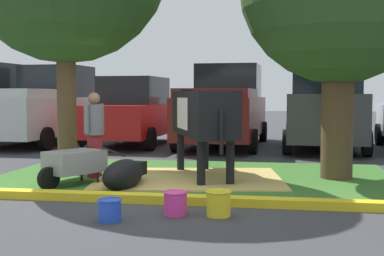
% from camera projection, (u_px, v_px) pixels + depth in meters
% --- Properties ---
extents(ground_plane, '(80.00, 80.00, 0.00)m').
position_uv_depth(ground_plane, '(154.00, 194.00, 7.69)').
color(ground_plane, '#38383D').
extents(grass_island, '(7.15, 4.23, 0.02)m').
position_uv_depth(grass_island, '(194.00, 177.00, 9.26)').
color(grass_island, '#386B28').
rests_on(grass_island, ground).
extents(curb_yellow, '(8.35, 0.24, 0.12)m').
position_uv_depth(curb_yellow, '(168.00, 199.00, 7.03)').
color(curb_yellow, yellow).
rests_on(curb_yellow, ground).
extents(hay_bedding, '(3.51, 2.84, 0.04)m').
position_uv_depth(hay_bedding, '(189.00, 179.00, 8.96)').
color(hay_bedding, tan).
rests_on(hay_bedding, ground).
extents(cow_holstein, '(1.56, 3.01, 1.61)m').
position_uv_depth(cow_holstein, '(202.00, 114.00, 9.15)').
color(cow_holstein, black).
rests_on(cow_holstein, ground).
extents(calf_lying, '(0.63, 1.33, 0.48)m').
position_uv_depth(calf_lying, '(124.00, 174.00, 8.06)').
color(calf_lying, black).
rests_on(calf_lying, ground).
extents(person_handler, '(0.34, 0.51, 1.54)m').
position_uv_depth(person_handler, '(94.00, 133.00, 9.08)').
color(person_handler, maroon).
rests_on(person_handler, ground).
extents(wheelbarrow, '(1.17, 1.51, 0.63)m').
position_uv_depth(wheelbarrow, '(73.00, 163.00, 8.37)').
color(wheelbarrow, gray).
rests_on(wheelbarrow, ground).
extents(bucket_blue, '(0.30, 0.30, 0.27)m').
position_uv_depth(bucket_blue, '(110.00, 209.00, 6.04)').
color(bucket_blue, blue).
rests_on(bucket_blue, ground).
extents(bucket_pink, '(0.31, 0.31, 0.30)m').
position_uv_depth(bucket_pink, '(175.00, 203.00, 6.35)').
color(bucket_pink, '#EA3893').
rests_on(bucket_pink, ground).
extents(bucket_yellow, '(0.32, 0.32, 0.32)m').
position_uv_depth(bucket_yellow, '(219.00, 203.00, 6.29)').
color(bucket_yellow, yellow).
rests_on(bucket_yellow, ground).
extents(pickup_truck_maroon, '(2.42, 5.49, 2.42)m').
position_uv_depth(pickup_truck_maroon, '(45.00, 107.00, 15.56)').
color(pickup_truck_maroon, silver).
rests_on(pickup_truck_maroon, ground).
extents(sedan_red, '(2.19, 4.48, 2.02)m').
position_uv_depth(sedan_red, '(135.00, 112.00, 15.11)').
color(sedan_red, red).
rests_on(sedan_red, ground).
extents(pickup_truck_black, '(2.42, 5.49, 2.42)m').
position_uv_depth(pickup_truck_black, '(225.00, 108.00, 14.86)').
color(pickup_truck_black, maroon).
rests_on(pickup_truck_black, ground).
extents(suv_dark_grey, '(2.30, 4.69, 2.52)m').
position_uv_depth(suv_dark_grey, '(324.00, 103.00, 13.88)').
color(suv_dark_grey, '#3D3D42').
rests_on(suv_dark_grey, ground).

